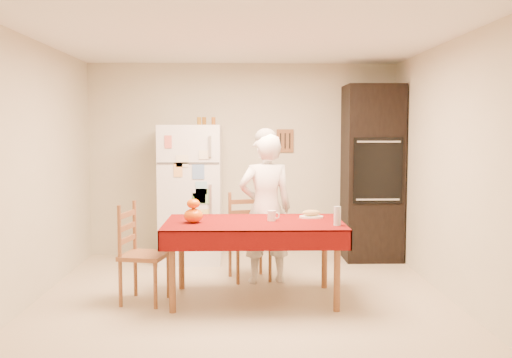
{
  "coord_description": "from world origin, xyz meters",
  "views": [
    {
      "loc": [
        -0.02,
        -5.21,
        1.63
      ],
      "look_at": [
        0.12,
        0.2,
        1.17
      ],
      "focal_mm": 40.0,
      "sensor_mm": 36.0,
      "label": 1
    }
  ],
  "objects_px": {
    "dining_table": "(254,229)",
    "chair_far": "(248,233)",
    "chair_left": "(138,249)",
    "coffee_mug": "(272,216)",
    "refrigerator": "(191,193)",
    "bread_plate": "(311,217)",
    "seated_woman": "(266,209)",
    "pumpkin_lower": "(193,216)",
    "wine_glass": "(337,216)",
    "oven_cabinet": "(372,173)"
  },
  "relations": [
    {
      "from": "wine_glass",
      "to": "dining_table",
      "type": "bearing_deg",
      "value": 162.13
    },
    {
      "from": "seated_woman",
      "to": "coffee_mug",
      "type": "xyz_separation_m",
      "value": [
        0.03,
        -0.59,
        0.01
      ]
    },
    {
      "from": "oven_cabinet",
      "to": "chair_left",
      "type": "bearing_deg",
      "value": -145.94
    },
    {
      "from": "pumpkin_lower",
      "to": "chair_far",
      "type": "bearing_deg",
      "value": 59.13
    },
    {
      "from": "chair_left",
      "to": "dining_table",
      "type": "bearing_deg",
      "value": -75.54
    },
    {
      "from": "seated_woman",
      "to": "oven_cabinet",
      "type": "bearing_deg",
      "value": -151.12
    },
    {
      "from": "chair_far",
      "to": "coffee_mug",
      "type": "distance_m",
      "value": 0.87
    },
    {
      "from": "wine_glass",
      "to": "refrigerator",
      "type": "bearing_deg",
      "value": 128.12
    },
    {
      "from": "oven_cabinet",
      "to": "pumpkin_lower",
      "type": "distance_m",
      "value": 2.77
    },
    {
      "from": "seated_woman",
      "to": "bread_plate",
      "type": "distance_m",
      "value": 0.6
    },
    {
      "from": "coffee_mug",
      "to": "wine_glass",
      "type": "height_order",
      "value": "wine_glass"
    },
    {
      "from": "chair_left",
      "to": "chair_far",
      "type": "bearing_deg",
      "value": -38.64
    },
    {
      "from": "pumpkin_lower",
      "to": "wine_glass",
      "type": "bearing_deg",
      "value": -7.86
    },
    {
      "from": "seated_woman",
      "to": "chair_far",
      "type": "bearing_deg",
      "value": -56.22
    },
    {
      "from": "chair_far",
      "to": "bread_plate",
      "type": "xyz_separation_m",
      "value": [
        0.63,
        -0.6,
        0.26
      ]
    },
    {
      "from": "oven_cabinet",
      "to": "pumpkin_lower",
      "type": "bearing_deg",
      "value": -139.65
    },
    {
      "from": "oven_cabinet",
      "to": "coffee_mug",
      "type": "height_order",
      "value": "oven_cabinet"
    },
    {
      "from": "dining_table",
      "to": "chair_far",
      "type": "bearing_deg",
      "value": 93.36
    },
    {
      "from": "coffee_mug",
      "to": "chair_far",
      "type": "bearing_deg",
      "value": 105.58
    },
    {
      "from": "seated_woman",
      "to": "bread_plate",
      "type": "relative_size",
      "value": 6.66
    },
    {
      "from": "seated_woman",
      "to": "refrigerator",
      "type": "bearing_deg",
      "value": -59.5
    },
    {
      "from": "chair_far",
      "to": "chair_left",
      "type": "xyz_separation_m",
      "value": [
        -1.05,
        -0.87,
        0.0
      ]
    },
    {
      "from": "oven_cabinet",
      "to": "bread_plate",
      "type": "relative_size",
      "value": 9.17
    },
    {
      "from": "wine_glass",
      "to": "chair_left",
      "type": "bearing_deg",
      "value": 174.09
    },
    {
      "from": "chair_left",
      "to": "coffee_mug",
      "type": "bearing_deg",
      "value": -74.36
    },
    {
      "from": "wine_glass",
      "to": "bread_plate",
      "type": "height_order",
      "value": "wine_glass"
    },
    {
      "from": "refrigerator",
      "to": "chair_far",
      "type": "relative_size",
      "value": 1.79
    },
    {
      "from": "refrigerator",
      "to": "pumpkin_lower",
      "type": "bearing_deg",
      "value": -84.24
    },
    {
      "from": "oven_cabinet",
      "to": "bread_plate",
      "type": "xyz_separation_m",
      "value": [
        -0.95,
        -1.5,
        -0.33
      ]
    },
    {
      "from": "oven_cabinet",
      "to": "pumpkin_lower",
      "type": "height_order",
      "value": "oven_cabinet"
    },
    {
      "from": "dining_table",
      "to": "seated_woman",
      "type": "bearing_deg",
      "value": 77.57
    },
    {
      "from": "chair_left",
      "to": "coffee_mug",
      "type": "xyz_separation_m",
      "value": [
        1.27,
        0.09,
        0.3
      ]
    },
    {
      "from": "dining_table",
      "to": "coffee_mug",
      "type": "distance_m",
      "value": 0.21
    },
    {
      "from": "refrigerator",
      "to": "chair_left",
      "type": "relative_size",
      "value": 1.79
    },
    {
      "from": "pumpkin_lower",
      "to": "wine_glass",
      "type": "relative_size",
      "value": 1.03
    },
    {
      "from": "coffee_mug",
      "to": "oven_cabinet",
      "type": "bearing_deg",
      "value": 51.24
    },
    {
      "from": "chair_far",
      "to": "bread_plate",
      "type": "height_order",
      "value": "chair_far"
    },
    {
      "from": "dining_table",
      "to": "chair_far",
      "type": "relative_size",
      "value": 1.79
    },
    {
      "from": "chair_left",
      "to": "oven_cabinet",
      "type": "bearing_deg",
      "value": -44.2
    },
    {
      "from": "refrigerator",
      "to": "bread_plate",
      "type": "xyz_separation_m",
      "value": [
        1.33,
        -1.46,
        -0.08
      ]
    },
    {
      "from": "chair_far",
      "to": "wine_glass",
      "type": "height_order",
      "value": "chair_far"
    },
    {
      "from": "dining_table",
      "to": "pumpkin_lower",
      "type": "height_order",
      "value": "pumpkin_lower"
    },
    {
      "from": "dining_table",
      "to": "seated_woman",
      "type": "distance_m",
      "value": 0.65
    },
    {
      "from": "refrigerator",
      "to": "coffee_mug",
      "type": "relative_size",
      "value": 17.0
    },
    {
      "from": "chair_left",
      "to": "refrigerator",
      "type": "bearing_deg",
      "value": 0.26
    },
    {
      "from": "chair_left",
      "to": "seated_woman",
      "type": "distance_m",
      "value": 1.44
    },
    {
      "from": "coffee_mug",
      "to": "bread_plate",
      "type": "height_order",
      "value": "coffee_mug"
    },
    {
      "from": "pumpkin_lower",
      "to": "bread_plate",
      "type": "relative_size",
      "value": 0.75
    },
    {
      "from": "chair_far",
      "to": "pumpkin_lower",
      "type": "distance_m",
      "value": 1.08
    },
    {
      "from": "dining_table",
      "to": "wine_glass",
      "type": "relative_size",
      "value": 9.66
    }
  ]
}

